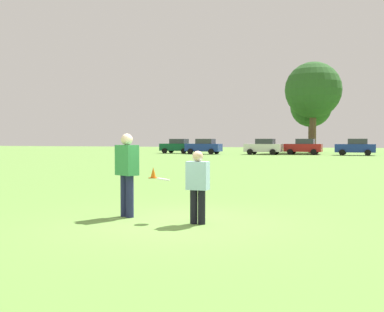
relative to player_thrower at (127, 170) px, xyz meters
name	(u,v)px	position (x,y,z in m)	size (l,w,h in m)	color
ground_plane	(173,223)	(1.21, -0.31, -1.02)	(195.20, 195.20, 0.00)	#608C3D
player_thrower	(127,170)	(0.00, 0.00, 0.00)	(0.58, 0.48, 1.81)	#1E234C
player_defender	(198,183)	(1.73, -0.25, -0.21)	(0.43, 0.25, 1.45)	black
frisbee	(163,179)	(0.97, -0.23, -0.15)	(0.27, 0.27, 0.08)	white
traffic_cone	(153,173)	(-3.97, 9.52, -0.79)	(0.32, 0.32, 0.48)	#D8590C
parked_car_near_left	(178,146)	(-17.79, 45.22, -0.09)	(4.23, 2.27, 1.82)	#0C4C2D
parked_car_mid_left	(204,146)	(-13.62, 43.38, -0.09)	(4.23, 2.27, 1.82)	navy
parked_car_center	(264,147)	(-6.56, 44.02, -0.09)	(4.23, 2.27, 1.82)	silver
parked_car_mid_right	(304,147)	(-2.27, 45.64, -0.09)	(4.23, 2.27, 1.82)	maroon
parked_car_near_right	(356,147)	(3.42, 44.98, -0.09)	(4.23, 2.27, 1.82)	navy
tree_west_oak	(311,107)	(-2.60, 55.12, 5.12)	(5.49, 5.49, 8.92)	brown
tree_west_maple	(313,90)	(-1.98, 52.06, 6.96)	(7.14, 7.14, 11.60)	brown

